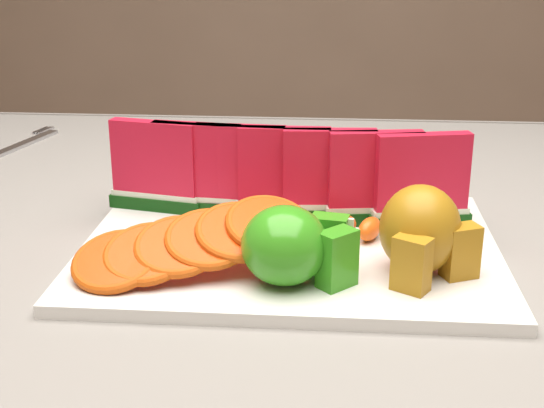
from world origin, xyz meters
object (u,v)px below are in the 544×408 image
platter (290,248)px  fork (23,144)px  pear_cluster (422,232)px  side_plate (341,170)px  apple_cluster (293,246)px

platter → fork: platter is taller
pear_cluster → side_plate: pear_cluster is taller
apple_cluster → side_plate: apple_cluster is taller
platter → pear_cluster: (0.12, -0.06, 0.04)m
pear_cluster → fork: (-0.54, 0.43, -0.05)m
platter → fork: 0.56m
pear_cluster → fork: size_ratio=0.51×
apple_cluster → side_plate: (0.04, 0.35, -0.04)m
apple_cluster → side_plate: 0.36m
fork → platter: bearing=-41.7°
pear_cluster → side_plate: bearing=101.7°
apple_cluster → pear_cluster: 0.11m
platter → pear_cluster: pear_cluster is taller
apple_cluster → fork: bearing=132.9°
apple_cluster → pear_cluster: (0.11, 0.03, 0.01)m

